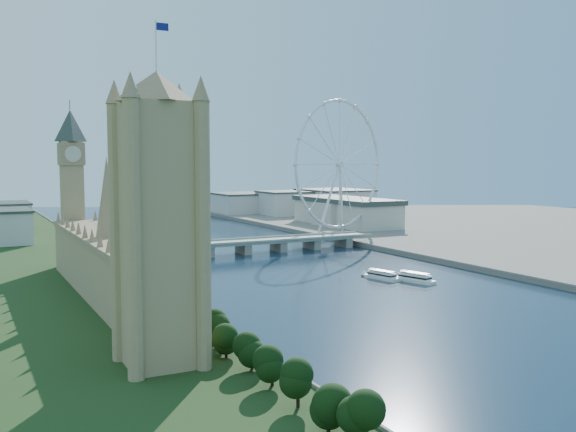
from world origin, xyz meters
TOP-DOWN VIEW (x-y plane):
  - tree_row at (-113.00, 42.00)m, footprint 9.33×153.33m
  - victoria_tower at (-135.00, 55.00)m, footprint 28.16×28.16m
  - parliament_range at (-128.00, 170.00)m, footprint 24.00×200.00m
  - big_ben at (-128.00, 278.00)m, footprint 20.02×20.02m
  - westminster_bridge at (0.00, 300.00)m, footprint 220.00×22.00m
  - london_eye at (119.98, 355.08)m, footprint 113.60×39.12m
  - county_hall at (175.00, 430.00)m, footprint 54.00×144.00m
  - city_skyline at (39.22, 560.08)m, footprint 505.00×280.00m
  - tour_boat_near at (30.86, 162.51)m, footprint 12.58×27.50m
  - tour_boat_far at (42.66, 146.29)m, footprint 14.88×29.26m

SIDE VIEW (x-z plane):
  - county_hall at x=175.00m, z-range -17.50..17.50m
  - tour_boat_near at x=30.86m, z-range -2.93..2.93m
  - tour_boat_far at x=42.66m, z-range -3.13..3.13m
  - westminster_bridge at x=0.00m, z-range 1.88..11.38m
  - tree_row at x=-113.00m, z-range -1.67..20.79m
  - city_skyline at x=39.22m, z-range 0.96..32.96m
  - parliament_range at x=-128.00m, z-range -16.52..53.48m
  - victoria_tower at x=-135.00m, z-range -1.51..110.49m
  - big_ben at x=-128.00m, z-range 11.57..121.57m
  - london_eye at x=119.98m, z-range 5.37..129.67m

